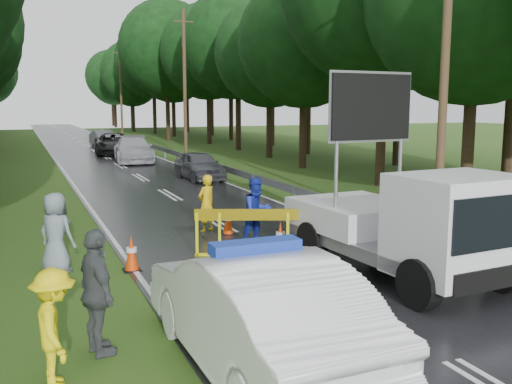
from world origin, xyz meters
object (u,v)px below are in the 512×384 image
queue_car_second (133,149)px  barrier (254,221)px  queue_car_first (199,165)px  queue_car_third (114,144)px  work_truck (409,224)px  queue_car_fourth (103,139)px  officer (206,203)px  civilian (257,211)px  police_sedan (255,311)px

queue_car_second → barrier: bearing=-87.8°
queue_car_first → queue_car_third: size_ratio=0.72×
work_truck → queue_car_fourth: work_truck is taller
work_truck → queue_car_second: 26.96m
officer → civilian: civilian is taller
barrier → queue_car_third: (1.33, 30.07, -0.10)m
work_truck → queue_car_third: 32.97m
queue_car_second → queue_car_first: bearing=-75.8°
barrier → officer: officer is taller
work_truck → queue_car_first: (0.67, 17.21, -0.48)m
work_truck → officer: size_ratio=3.36×
police_sedan → queue_car_first: (5.25, 19.81, -0.14)m
work_truck → queue_car_third: size_ratio=0.98×
police_sedan → work_truck: 5.28m
work_truck → queue_car_third: bearing=87.9°
queue_car_second → work_truck: bearing=-82.4°
police_sedan → queue_car_first: police_sedan is taller
civilian → queue_car_fourth: size_ratio=0.42×
queue_car_second → queue_car_third: bearing=98.8°
work_truck → queue_car_first: work_truck is taller
officer → queue_car_third: (1.53, 26.98, -0.04)m
officer → queue_car_third: size_ratio=0.29×
barrier → civilian: (0.54, 1.08, 0.00)m
civilian → queue_car_first: size_ratio=0.44×
work_truck → barrier: (-2.35, 2.88, -0.29)m
officer → queue_car_fourth: bearing=-121.6°
work_truck → queue_car_first: bearing=83.9°
police_sedan → queue_car_second: (3.84, 29.55, -0.03)m
officer → queue_car_fourth: officer is taller
work_truck → queue_car_second: bearing=87.7°
queue_car_first → queue_car_fourth: size_ratio=0.95×
civilian → queue_car_third: (0.78, 28.99, -0.10)m
barrier → queue_car_second: size_ratio=0.48×
queue_car_third → queue_car_fourth: (0.37, 8.29, -0.09)m
work_truck → queue_car_fourth: bearing=87.1°
police_sedan → queue_car_third: bearing=-97.3°
police_sedan → queue_car_first: bearing=-106.4°
police_sedan → queue_car_fourth: police_sedan is taller
work_truck → officer: bearing=109.3°
queue_car_first → officer: bearing=-107.7°
barrier → queue_car_third: queue_car_third is taller
civilian → queue_car_second: (1.07, 22.99, -0.08)m
barrier → queue_car_second: 24.12m
officer → police_sedan: bearing=48.2°
work_truck → civilian: 4.36m
police_sedan → officer: bearing=-104.8°
queue_car_third → queue_car_fourth: 8.29m
civilian → queue_car_fourth: bearing=75.7°
queue_car_fourth → queue_car_first: bearing=-93.8°
barrier → queue_car_fourth: 38.39m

